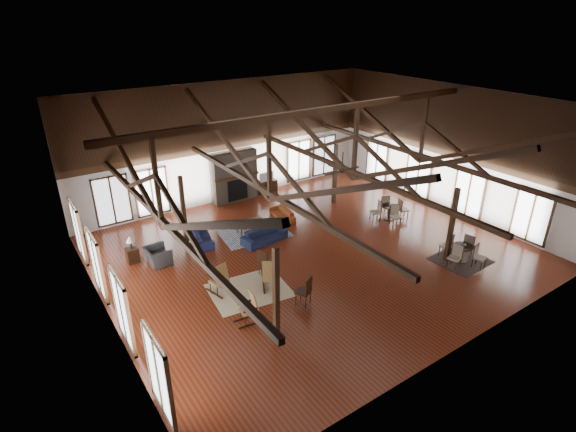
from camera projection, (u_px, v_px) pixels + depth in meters
floor at (312, 252)px, 18.40m from camera, size 16.00×16.00×0.00m
ceiling at (316, 104)px, 15.88m from camera, size 16.00×14.00×0.02m
wall_back at (229, 142)px, 22.39m from camera, size 16.00×0.02×6.00m
wall_front at (474, 261)px, 11.89m from camera, size 16.00×0.02×6.00m
wall_left at (95, 238)px, 13.07m from camera, size 0.02×14.00×6.00m
wall_right at (449, 150)px, 21.21m from camera, size 0.02×14.00×6.00m
roof_truss at (315, 157)px, 16.71m from camera, size 15.60×14.07×3.14m
post_grid at (313, 218)px, 17.76m from camera, size 8.16×7.16×3.05m
fireplace at (234, 176)px, 22.87m from camera, size 2.50×0.69×2.60m
ceiling_fan at (342, 170)px, 16.34m from camera, size 1.60×1.60×0.75m
sofa_navy_front at (264, 236)px, 19.08m from camera, size 2.08×1.01×0.58m
sofa_navy_left at (202, 236)px, 19.08m from camera, size 1.98×1.14×0.54m
sofa_orange at (282, 214)px, 21.21m from camera, size 1.78×0.93×0.49m
coffee_table at (250, 223)px, 19.89m from camera, size 1.37×0.83×0.50m
vase at (250, 220)px, 19.74m from camera, size 0.22×0.22×0.19m
armchair at (158, 256)px, 17.47m from camera, size 1.02×0.90×0.65m
side_table_lamp at (132, 252)px, 17.52m from camera, size 0.45×0.45×1.14m
rocking_chair_a at (220, 280)px, 15.51m from camera, size 0.68×1.00×1.17m
rocking_chair_b at (270, 276)px, 15.76m from camera, size 0.85×1.03×1.17m
rocking_chair_c at (251, 307)px, 14.16m from camera, size 0.86×0.52×1.07m
side_chair_a at (264, 260)px, 16.55m from camera, size 0.59×0.59×1.08m
side_chair_b at (306, 289)px, 14.87m from camera, size 0.62×0.62×1.07m
cafe_table_near at (463, 251)px, 17.54m from camera, size 1.85×1.85×0.94m
cafe_table_far at (389, 210)px, 21.05m from camera, size 1.87×1.87×0.96m
cup_near at (465, 245)px, 17.44m from camera, size 0.15×0.15×0.09m
cup_far at (391, 205)px, 20.88m from camera, size 0.12×0.12×0.09m
tv_console at (266, 186)px, 24.33m from camera, size 1.22×0.46×0.61m
television at (266, 176)px, 24.08m from camera, size 0.90×0.16×0.52m
rug_tan at (249, 290)px, 15.89m from camera, size 2.95×2.45×0.01m
rug_navy at (254, 233)px, 19.97m from camera, size 3.18×2.55×0.01m
rug_dark at (460, 260)px, 17.79m from camera, size 2.06×1.89×0.01m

